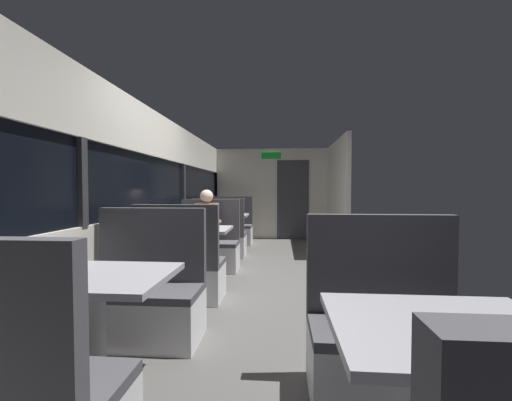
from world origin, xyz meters
TOP-DOWN VIEW (x-y plane):
  - ground_plane at (0.00, 0.00)m, footprint 3.30×9.20m
  - carriage_window_panel_left at (-1.45, 0.00)m, footprint 0.09×8.48m
  - carriage_end_bulkhead at (0.06, 4.19)m, footprint 2.90×0.11m
  - carriage_aisle_panel_right at (1.45, 3.00)m, footprint 0.08×2.40m
  - dining_table_near_window at (-0.89, -2.09)m, footprint 0.90×0.70m
  - bench_near_window_facing_entry at (-0.89, -1.39)m, footprint 0.95×0.50m
  - dining_table_mid_window at (-0.89, 0.26)m, footprint 0.90×0.70m
  - bench_mid_window_facing_end at (-0.89, -0.44)m, footprint 0.95×0.50m
  - bench_mid_window_facing_entry at (-0.89, 0.96)m, footprint 0.95×0.50m
  - dining_table_far_window at (-0.89, 2.61)m, footprint 0.90×0.70m
  - bench_far_window_facing_end at (-0.89, 1.91)m, footprint 0.95×0.50m
  - bench_far_window_facing_entry at (-0.89, 3.31)m, footprint 0.95×0.50m
  - dining_table_front_aisle at (0.89, -2.69)m, footprint 0.90×0.70m
  - bench_front_aisle_facing_entry at (0.89, -1.99)m, footprint 0.95×0.50m
  - seated_passenger at (-0.89, 0.89)m, footprint 0.47×0.55m
  - coffee_cup_primary at (-0.82, 0.39)m, footprint 0.07×0.07m

SIDE VIEW (x-z plane):
  - ground_plane at x=0.00m, z-range -0.02..0.00m
  - bench_near_window_facing_entry at x=-0.89m, z-range -0.22..0.88m
  - bench_mid_window_facing_end at x=-0.89m, z-range -0.22..0.88m
  - bench_mid_window_facing_entry at x=-0.89m, z-range -0.22..0.88m
  - bench_far_window_facing_end at x=-0.89m, z-range -0.22..0.88m
  - bench_far_window_facing_entry at x=-0.89m, z-range -0.22..0.88m
  - bench_front_aisle_facing_entry at x=0.89m, z-range -0.22..0.88m
  - seated_passenger at x=-0.89m, z-range -0.09..1.17m
  - dining_table_near_window at x=-0.89m, z-range 0.27..1.01m
  - dining_table_mid_window at x=-0.89m, z-range 0.27..1.01m
  - dining_table_far_window at x=-0.89m, z-range 0.27..1.01m
  - dining_table_front_aisle at x=0.89m, z-range 0.27..1.01m
  - coffee_cup_primary at x=-0.82m, z-range 0.74..0.83m
  - carriage_window_panel_left at x=-1.45m, z-range -0.04..2.26m
  - carriage_end_bulkhead at x=0.06m, z-range -0.01..2.29m
  - carriage_aisle_panel_right at x=1.45m, z-range 0.00..2.30m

